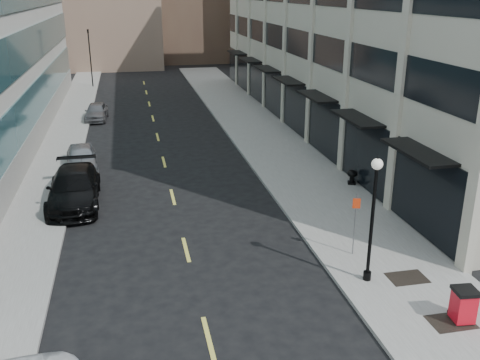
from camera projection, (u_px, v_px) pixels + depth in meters
name	position (u px, v px, depth m)	size (l,w,h in m)	color
sidewalk_right	(281.00, 154.00, 34.36)	(5.00, 80.00, 0.15)	gray
sidewalk_left	(54.00, 168.00, 31.63)	(3.00, 80.00, 0.15)	gray
building_right	(380.00, 4.00, 39.63)	(15.30, 46.50, 18.25)	#BAB39D
grate_mid	(451.00, 322.00, 16.86)	(1.40, 1.00, 0.01)	black
grate_far	(407.00, 278.00, 19.43)	(1.40, 1.00, 0.01)	black
road_centerline	(168.00, 178.00, 30.16)	(0.15, 68.20, 0.01)	#D8CC4C
traffic_signal	(88.00, 33.00, 55.71)	(0.66, 0.66, 6.98)	black
car_black_pickup	(74.00, 188.00, 26.17)	(2.40, 5.91, 1.72)	black
car_silver_sedan	(82.00, 158.00, 31.26)	(1.75, 4.36, 1.48)	gray
car_grey_sedan	(96.00, 111.00, 43.24)	(1.65, 4.10, 1.40)	slate
trash_bin	(464.00, 304.00, 16.72)	(0.77, 0.83, 1.15)	red
lamppost	(373.00, 209.00, 18.40)	(0.39, 0.39, 4.70)	black
sign_post	(355.00, 216.00, 20.65)	(0.29, 0.11, 2.54)	slate
urn_planter	(352.00, 175.00, 28.66)	(0.56, 0.56, 0.78)	black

